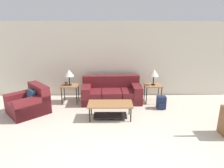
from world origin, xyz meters
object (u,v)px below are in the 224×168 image
Objects in this scene: couch at (111,93)px; table_lamp_left at (69,73)px; side_table_left at (70,87)px; backpack at (161,103)px; side_table_right at (153,87)px; table_lamp_right at (154,73)px; coffee_table at (110,107)px; armchair at (29,103)px.

table_lamp_left reaches higher than couch.
side_table_left is 2.95m from backpack.
table_lamp_right is at bearing 90.00° from side_table_right.
side_table_left is 2.76m from table_lamp_right.
table_lamp_right is (1.40, 1.18, 0.67)m from coffee_table.
backpack is (2.88, -0.54, -0.34)m from side_table_left.
coffee_table is 2.32× the size of table_lamp_left.
table_lamp_left is (-2.72, 0.00, 0.46)m from side_table_right.
side_table_right is at bearing 106.30° from backpack.
table_lamp_right is at bearing 0.00° from table_lamp_left.
armchair reaches higher than side_table_left.
side_table_left is at bearing 180.00° from side_table_right.
table_lamp_left is 1.33× the size of backpack.
coffee_table is 1.85m from side_table_right.
side_table_left is (-1.36, -0.10, 0.24)m from couch.
coffee_table is at bearing -91.89° from couch.
table_lamp_right is (2.72, 0.00, 0.46)m from side_table_left.
table_lamp_right reaches higher than armchair.
coffee_table is 2.32× the size of table_lamp_right.
couch is at bearing 157.22° from backpack.
armchair reaches higher than side_table_right.
table_lamp_left reaches higher than backpack.
side_table_right is 1.52× the size of backpack.
table_lamp_left reaches higher than armchair.
coffee_table reaches higher than backpack.
couch is 3.30× the size of side_table_right.
couch is 1.53m from table_lamp_left.
side_table_right is 0.66m from backpack.
table_lamp_right is (0.00, 0.00, 0.46)m from side_table_right.
side_table_right is at bearing 0.00° from side_table_left.
table_lamp_right reaches higher than couch.
backpack is at bearing -22.78° from couch.
table_lamp_left is at bearing 180.00° from table_lamp_right.
coffee_table is at bearing -139.89° from side_table_right.
armchair is at bearing -168.15° from side_table_right.
side_table_right is (1.40, 1.18, 0.21)m from coffee_table.
table_lamp_left is 1.00× the size of table_lamp_right.
table_lamp_right is (3.76, 0.79, 0.71)m from armchair.
side_table_right reaches higher than coffee_table.
table_lamp_right reaches higher than coffee_table.
armchair is 1.33m from side_table_left.
coffee_table is 2.02× the size of side_table_right.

